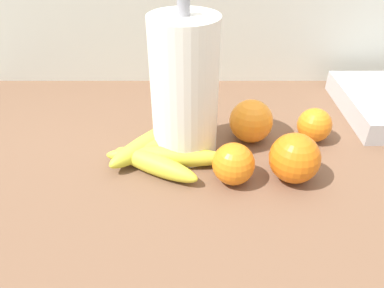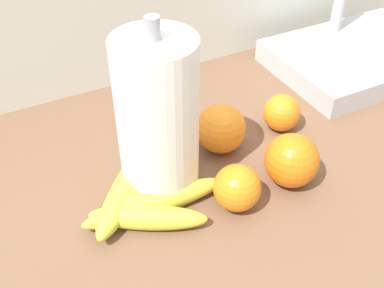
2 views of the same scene
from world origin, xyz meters
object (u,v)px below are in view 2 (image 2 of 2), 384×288
Objects in this scene: orange_back_left at (292,160)px; orange_center at (237,188)px; orange_front at (282,113)px; banana_bunch at (140,197)px; orange_right at (221,129)px; paper_towel_roll at (158,120)px; sink_basin at (359,55)px.

orange_back_left is 1.19× the size of orange_center.
orange_back_left is 0.14m from orange_front.
orange_right is (0.17, 0.06, 0.02)m from banana_bunch.
orange_right is 0.13m from orange_center.
banana_bunch is 0.81× the size of paper_towel_roll.
orange_back_left reaches higher than orange_right.
orange_front is 0.18× the size of sink_basin.
sink_basin is (0.39, 0.10, -0.02)m from orange_right.
orange_back_left is at bearing -119.55° from orange_front.
orange_right is 0.23× the size of sink_basin.
orange_back_left is 0.10m from orange_center.
paper_towel_roll reaches higher than sink_basin.
sink_basin is at bearing 33.12° from orange_back_left.
sink_basin reaches higher than orange_front.
orange_back_left is 1.28× the size of orange_front.
orange_front is at bearing 12.19° from banana_bunch.
orange_right is 0.41m from sink_basin.
banana_bunch is 0.14m from orange_center.
paper_towel_roll is at bearing -172.00° from orange_front.
sink_basin is at bearing 16.40° from banana_bunch.
orange_right reaches higher than banana_bunch.
orange_right reaches higher than orange_center.
orange_front is 0.79× the size of orange_right.
banana_bunch is at bearing 154.19° from orange_center.
orange_back_left is 0.13m from orange_right.
orange_center is (-0.17, -0.12, 0.00)m from orange_front.
orange_front is 0.24× the size of paper_towel_roll.
banana_bunch is 0.18m from orange_right.
orange_back_left is 0.21m from paper_towel_roll.
banana_bunch is 0.63× the size of sink_basin.
orange_back_left reaches higher than banana_bunch.
orange_front is 0.29m from sink_basin.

